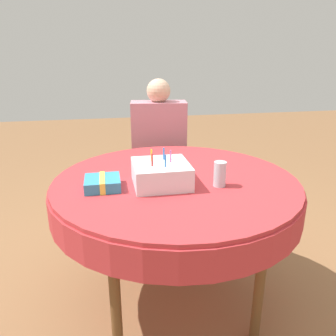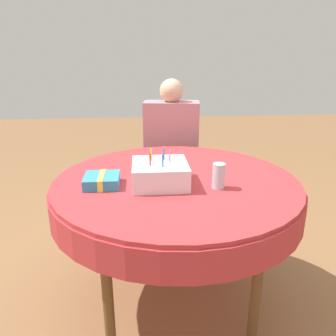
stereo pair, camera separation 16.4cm
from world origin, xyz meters
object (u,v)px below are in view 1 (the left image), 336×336
Objects in this scene: person at (159,144)px; gift_box at (103,183)px; birthday_cake at (161,174)px; drinking_glass at (220,174)px; chair at (159,168)px.

person reaches higher than gift_box.
gift_box is at bearing -107.31° from person.
person reaches higher than birthday_cake.
drinking_glass is 0.56m from gift_box.
drinking_glass reaches higher than chair.
chair is 7.32× the size of drinking_glass.
person is 1.02m from gift_box.
chair is 1.15m from drinking_glass.
chair is 1.08m from birthday_cake.
birthday_cake is 1.55× the size of gift_box.
person is 4.55× the size of birthday_cake.
drinking_glass is (0.12, -1.09, 0.34)m from chair.
drinking_glass is at bearing -15.23° from birthday_cake.
birthday_cake is (-0.16, -1.02, 0.33)m from chair.
drinking_glass is 0.71× the size of gift_box.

